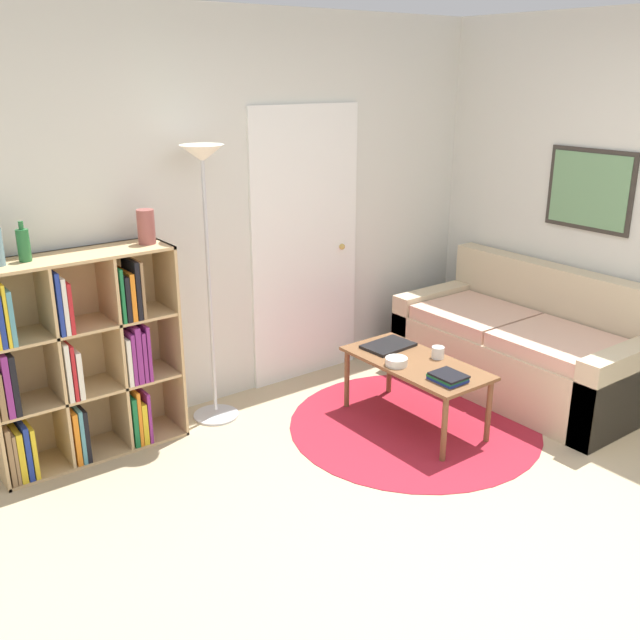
{
  "coord_description": "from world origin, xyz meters",
  "views": [
    {
      "loc": [
        -2.41,
        -1.85,
        2.21
      ],
      "look_at": [
        -0.08,
        1.24,
        0.85
      ],
      "focal_mm": 40.0,
      "sensor_mm": 36.0,
      "label": 1
    }
  ],
  "objects_px": {
    "vase_on_shelf": "(146,227)",
    "bookshelf": "(77,361)",
    "coffee_table": "(415,368)",
    "cup": "(438,352)",
    "bowl": "(396,362)",
    "floor_lamp": "(205,209)",
    "couch": "(525,349)",
    "bottle_right": "(24,245)",
    "laptop": "(388,346)"
  },
  "relations": [
    {
      "from": "vase_on_shelf",
      "to": "bookshelf",
      "type": "bearing_deg",
      "value": 179.38
    },
    {
      "from": "coffee_table",
      "to": "cup",
      "type": "relative_size",
      "value": 12.21
    },
    {
      "from": "bowl",
      "to": "cup",
      "type": "xyz_separation_m",
      "value": [
        0.3,
        -0.07,
        0.01
      ]
    },
    {
      "from": "floor_lamp",
      "to": "cup",
      "type": "xyz_separation_m",
      "value": [
        1.15,
        -0.92,
        -0.93
      ]
    },
    {
      "from": "couch",
      "to": "cup",
      "type": "xyz_separation_m",
      "value": [
        -0.9,
        0.01,
        0.19
      ]
    },
    {
      "from": "bookshelf",
      "to": "coffee_table",
      "type": "height_order",
      "value": "bookshelf"
    },
    {
      "from": "couch",
      "to": "cup",
      "type": "distance_m",
      "value": 0.92
    },
    {
      "from": "cup",
      "to": "bottle_right",
      "type": "height_order",
      "value": "bottle_right"
    },
    {
      "from": "coffee_table",
      "to": "laptop",
      "type": "relative_size",
      "value": 2.86
    },
    {
      "from": "coffee_table",
      "to": "bowl",
      "type": "height_order",
      "value": "bowl"
    },
    {
      "from": "coffee_table",
      "to": "laptop",
      "type": "xyz_separation_m",
      "value": [
        0.03,
        0.29,
        0.06
      ]
    },
    {
      "from": "vase_on_shelf",
      "to": "bottle_right",
      "type": "bearing_deg",
      "value": 179.07
    },
    {
      "from": "floor_lamp",
      "to": "couch",
      "type": "xyz_separation_m",
      "value": [
        2.04,
        -0.93,
        -1.11
      ]
    },
    {
      "from": "bowl",
      "to": "floor_lamp",
      "type": "bearing_deg",
      "value": 134.96
    },
    {
      "from": "cup",
      "to": "couch",
      "type": "bearing_deg",
      "value": -0.9
    },
    {
      "from": "floor_lamp",
      "to": "couch",
      "type": "relative_size",
      "value": 1.01
    },
    {
      "from": "bookshelf",
      "to": "floor_lamp",
      "type": "xyz_separation_m",
      "value": [
        0.87,
        -0.04,
        0.8
      ]
    },
    {
      "from": "floor_lamp",
      "to": "cup",
      "type": "relative_size",
      "value": 22.07
    },
    {
      "from": "couch",
      "to": "coffee_table",
      "type": "xyz_separation_m",
      "value": [
        -1.05,
        0.06,
        0.1
      ]
    },
    {
      "from": "floor_lamp",
      "to": "coffee_table",
      "type": "height_order",
      "value": "floor_lamp"
    },
    {
      "from": "coffee_table",
      "to": "vase_on_shelf",
      "type": "height_order",
      "value": "vase_on_shelf"
    },
    {
      "from": "floor_lamp",
      "to": "vase_on_shelf",
      "type": "distance_m",
      "value": 0.38
    },
    {
      "from": "vase_on_shelf",
      "to": "couch",
      "type": "bearing_deg",
      "value": -21.96
    },
    {
      "from": "laptop",
      "to": "cup",
      "type": "distance_m",
      "value": 0.36
    },
    {
      "from": "laptop",
      "to": "bookshelf",
      "type": "bearing_deg",
      "value": 161.61
    },
    {
      "from": "coffee_table",
      "to": "bowl",
      "type": "relative_size",
      "value": 7.01
    },
    {
      "from": "bottle_right",
      "to": "vase_on_shelf",
      "type": "distance_m",
      "value": 0.7
    },
    {
      "from": "floor_lamp",
      "to": "couch",
      "type": "height_order",
      "value": "floor_lamp"
    },
    {
      "from": "floor_lamp",
      "to": "bottle_right",
      "type": "height_order",
      "value": "floor_lamp"
    },
    {
      "from": "bookshelf",
      "to": "coffee_table",
      "type": "bearing_deg",
      "value": -26.31
    },
    {
      "from": "couch",
      "to": "laptop",
      "type": "distance_m",
      "value": 1.09
    },
    {
      "from": "bookshelf",
      "to": "bottle_right",
      "type": "bearing_deg",
      "value": 178.29
    },
    {
      "from": "laptop",
      "to": "cup",
      "type": "relative_size",
      "value": 4.26
    },
    {
      "from": "cup",
      "to": "bottle_right",
      "type": "distance_m",
      "value": 2.56
    },
    {
      "from": "couch",
      "to": "bottle_right",
      "type": "xyz_separation_m",
      "value": [
        -3.11,
        0.99,
        1.03
      ]
    },
    {
      "from": "couch",
      "to": "bowl",
      "type": "xyz_separation_m",
      "value": [
        -1.19,
        0.09,
        0.17
      ]
    },
    {
      "from": "bottle_right",
      "to": "vase_on_shelf",
      "type": "bearing_deg",
      "value": -0.93
    },
    {
      "from": "coffee_table",
      "to": "bottle_right",
      "type": "bearing_deg",
      "value": 155.82
    },
    {
      "from": "laptop",
      "to": "bottle_right",
      "type": "xyz_separation_m",
      "value": [
        -2.09,
        0.63,
        0.88
      ]
    },
    {
      "from": "floor_lamp",
      "to": "coffee_table",
      "type": "distance_m",
      "value": 1.67
    },
    {
      "from": "couch",
      "to": "laptop",
      "type": "bearing_deg",
      "value": 161.01
    },
    {
      "from": "laptop",
      "to": "vase_on_shelf",
      "type": "relative_size",
      "value": 1.7
    },
    {
      "from": "bookshelf",
      "to": "cup",
      "type": "xyz_separation_m",
      "value": [
        2.01,
        -0.96,
        -0.12
      ]
    },
    {
      "from": "laptop",
      "to": "cup",
      "type": "xyz_separation_m",
      "value": [
        0.13,
        -0.34,
        0.03
      ]
    },
    {
      "from": "laptop",
      "to": "vase_on_shelf",
      "type": "xyz_separation_m",
      "value": [
        -1.39,
        0.62,
        0.89
      ]
    },
    {
      "from": "laptop",
      "to": "cup",
      "type": "height_order",
      "value": "cup"
    },
    {
      "from": "couch",
      "to": "coffee_table",
      "type": "relative_size",
      "value": 1.79
    },
    {
      "from": "floor_lamp",
      "to": "cup",
      "type": "bearing_deg",
      "value": -38.8
    },
    {
      "from": "bookshelf",
      "to": "vase_on_shelf",
      "type": "xyz_separation_m",
      "value": [
        0.49,
        -0.01,
        0.74
      ]
    },
    {
      "from": "laptop",
      "to": "bottle_right",
      "type": "relative_size",
      "value": 1.59
    }
  ]
}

